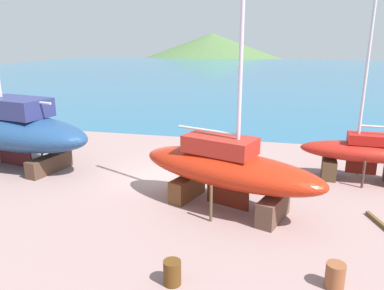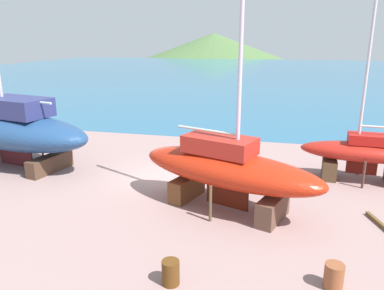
{
  "view_description": "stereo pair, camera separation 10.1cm",
  "coord_description": "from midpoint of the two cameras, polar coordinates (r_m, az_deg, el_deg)",
  "views": [
    {
      "loc": [
        6.03,
        -17.8,
        7.11
      ],
      "look_at": [
        1.95,
        -0.36,
        2.01
      ],
      "focal_mm": 34.92,
      "sensor_mm": 36.0,
      "label": 1
    },
    {
      "loc": [
        6.13,
        -17.77,
        7.11
      ],
      "look_at": [
        1.95,
        -0.36,
        2.01
      ],
      "focal_mm": 34.92,
      "sensor_mm": 36.0,
      "label": 2
    }
  ],
  "objects": [
    {
      "name": "barrel_tar_black",
      "position": [
        11.8,
        -3.02,
        -18.87
      ],
      "size": [
        0.75,
        0.75,
        0.77
      ],
      "primitive_type": "cylinder",
      "rotation": [
        0.0,
        0.0,
        0.62
      ],
      "color": "#553213",
      "rests_on": "ground"
    },
    {
      "name": "barrel_rust_near",
      "position": [
        12.37,
        21.07,
        -18.21
      ],
      "size": [
        0.65,
        0.65,
        0.79
      ],
      "primitive_type": "cylinder",
      "rotation": [
        0.0,
        0.0,
        2.98
      ],
      "color": "brown",
      "rests_on": "ground"
    },
    {
      "name": "sailboat_large_starboard",
      "position": [
        15.89,
        5.55,
        -3.58
      ],
      "size": [
        8.71,
        5.22,
        12.17
      ],
      "rotation": [
        0.0,
        0.0,
        -0.34
      ],
      "color": "brown",
      "rests_on": "ground"
    },
    {
      "name": "sailboat_small_center",
      "position": [
        20.92,
        24.88,
        -1.09
      ],
      "size": [
        6.29,
        2.27,
        10.3
      ],
      "rotation": [
        0.0,
        0.0,
        3.07
      ],
      "color": "#513B26",
      "rests_on": "ground"
    },
    {
      "name": "sailboat_far_slipway",
      "position": [
        23.55,
        -25.54,
        2.16
      ],
      "size": [
        11.03,
        5.6,
        16.96
      ],
      "rotation": [
        0.0,
        0.0,
        2.94
      ],
      "color": "brown",
      "rests_on": "ground"
    },
    {
      "name": "ground_plane",
      "position": [
        16.86,
        -9.13,
        -9.26
      ],
      "size": [
        49.02,
        49.02,
        0.0
      ],
      "primitive_type": "plane",
      "color": "gray"
    },
    {
      "name": "sea_water",
      "position": [
        83.7,
        9.44,
        10.83
      ],
      "size": [
        144.68,
        113.79,
        0.01
      ],
      "primitive_type": "cube",
      "color": "#296388",
      "rests_on": "ground"
    },
    {
      "name": "barrel_rust_far",
      "position": [
        22.23,
        1.79,
        -1.73
      ],
      "size": [
        0.6,
        0.6,
        0.76
      ],
      "primitive_type": "cylinder",
      "rotation": [
        0.0,
        0.0,
        1.53
      ],
      "color": "#593516",
      "rests_on": "ground"
    },
    {
      "name": "timber_short_skew",
      "position": [
        22.53,
        -0.36,
        -2.28
      ],
      "size": [
        0.87,
        1.84,
        0.16
      ],
      "primitive_type": "cube",
      "rotation": [
        0.0,
        0.0,
        1.21
      ],
      "color": "olive",
      "rests_on": "ground"
    },
    {
      "name": "headland_hill",
      "position": [
        166.98,
        3.34,
        13.45
      ],
      "size": [
        106.68,
        106.68,
        19.03
      ],
      "primitive_type": "cone",
      "color": "#4B6A3B",
      "rests_on": "ground"
    }
  ]
}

